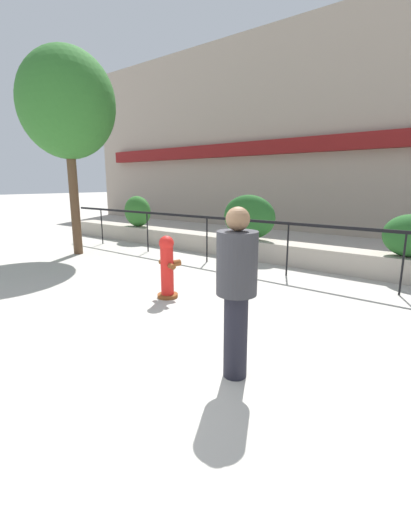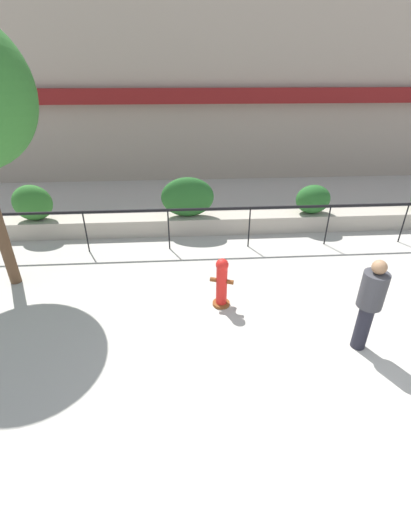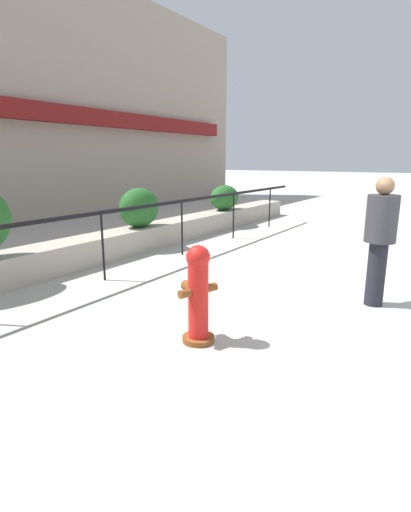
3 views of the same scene
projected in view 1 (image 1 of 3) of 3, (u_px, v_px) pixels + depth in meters
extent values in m
plane|color=#B2ADA3|center=(83.00, 375.00, 3.54)|extent=(120.00, 120.00, 0.00)
cube|color=gray|center=(378.00, 123.00, 11.98)|extent=(30.00, 1.00, 8.00)
cube|color=maroon|center=(372.00, 140.00, 11.59)|extent=(27.00, 0.36, 0.56)
cube|color=#ADA393|center=(306.00, 256.00, 8.13)|extent=(18.00, 0.70, 0.50)
cube|color=black|center=(289.00, 223.00, 7.09)|extent=(15.00, 0.05, 0.06)
cylinder|color=black|center=(102.00, 226.00, 11.05)|extent=(0.04, 0.04, 1.15)
cylinder|color=black|center=(147.00, 232.00, 9.77)|extent=(0.04, 0.04, 1.15)
cylinder|color=black|center=(207.00, 239.00, 8.49)|extent=(0.04, 0.04, 1.15)
cylinder|color=black|center=(287.00, 249.00, 7.21)|extent=(0.04, 0.04, 1.15)
cylinder|color=black|center=(403.00, 264.00, 5.93)|extent=(0.04, 0.04, 1.15)
ellipsoid|color=#2D6B28|center=(137.00, 211.00, 11.52)|extent=(1.09, 0.65, 1.02)
ellipsoid|color=#235B23|center=(249.00, 217.00, 8.92)|extent=(1.51, 0.59, 1.15)
ellipsoid|color=#235B23|center=(410.00, 236.00, 6.74)|extent=(1.01, 0.70, 0.85)
cylinder|color=brown|center=(168.00, 296.00, 5.93)|extent=(0.45, 0.45, 0.06)
cylinder|color=red|center=(167.00, 270.00, 5.84)|extent=(0.28, 0.28, 0.85)
sphere|color=red|center=(166.00, 243.00, 5.74)|extent=(0.25, 0.25, 0.25)
cylinder|color=brown|center=(176.00, 263.00, 5.91)|extent=(0.15, 0.17, 0.11)
cylinder|color=brown|center=(172.00, 266.00, 5.68)|extent=(0.15, 0.13, 0.09)
cylinder|color=brown|center=(162.00, 262.00, 5.96)|extent=(0.15, 0.13, 0.09)
cylinder|color=brown|center=(75.00, 203.00, 9.31)|extent=(0.24, 0.24, 2.82)
ellipsoid|color=#2D6B28|center=(67.00, 104.00, 8.79)|extent=(2.62, 2.36, 2.75)
cylinder|color=black|center=(236.00, 336.00, 3.44)|extent=(0.25, 0.25, 0.88)
cylinder|color=#333338|center=(237.00, 263.00, 3.28)|extent=(0.41, 0.41, 0.62)
sphere|color=#8C6647|center=(238.00, 219.00, 3.19)|extent=(0.23, 0.23, 0.23)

